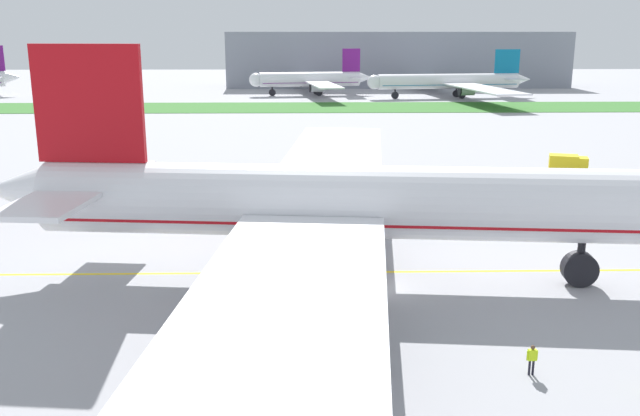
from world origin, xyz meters
TOP-DOWN VIEW (x-y plane):
  - ground_plane at (0.00, 0.00)m, footprint 600.00×600.00m
  - apron_taxi_line at (0.00, 3.41)m, footprint 280.00×0.36m
  - grass_median_strip at (0.00, 122.78)m, footprint 320.00×24.00m
  - airliner_foreground at (-3.54, 2.01)m, footprint 53.98×86.34m
  - ground_crew_wingwalker_port at (6.39, -13.18)m, footprint 0.61×0.27m
  - ground_crew_marshaller_front at (-11.76, -11.79)m, footprint 0.43×0.47m
  - service_truck_baggage_loader at (28.08, 39.68)m, footprint 5.17×3.69m
  - service_truck_fuel_bowser at (-0.58, 46.64)m, footprint 5.81×3.64m
  - parked_airliner_far_centre at (-3.72, 156.29)m, footprint 36.17×56.77m
  - parked_airliner_far_right at (35.26, 147.39)m, footprint 47.37×77.28m
  - terminal_building at (25.25, 189.98)m, footprint 112.95×20.00m

SIDE VIEW (x-z plane):
  - ground_plane at x=0.00m, z-range 0.00..0.00m
  - apron_taxi_line at x=0.00m, z-range 0.00..0.01m
  - grass_median_strip at x=0.00m, z-range 0.00..0.10m
  - ground_crew_marshaller_front at x=-11.76m, z-range 0.17..1.75m
  - ground_crew_wingwalker_port at x=6.39m, z-range 0.19..1.92m
  - service_truck_baggage_loader at x=28.08m, z-range 0.16..2.81m
  - service_truck_fuel_bowser at x=-0.58m, z-range 0.11..3.12m
  - parked_airliner_far_right at x=35.26m, z-range -2.13..11.15m
  - parked_airliner_far_centre at x=-3.72m, z-range -2.14..11.16m
  - airliner_foreground at x=-3.54m, z-range -2.75..14.41m
  - terminal_building at x=25.25m, z-range 0.00..18.00m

